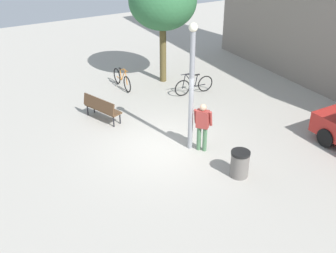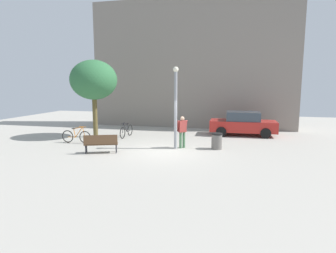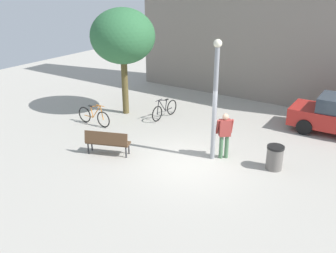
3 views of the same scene
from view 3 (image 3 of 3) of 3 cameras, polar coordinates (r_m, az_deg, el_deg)
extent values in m
plane|color=#A8A399|center=(13.21, 3.18, -5.57)|extent=(36.00, 36.00, 0.00)
cube|color=gray|center=(20.00, 17.26, 17.30)|extent=(15.46, 2.00, 9.61)
cylinder|color=gray|center=(12.88, 7.05, 3.10)|extent=(0.16, 0.16, 3.94)
sphere|color=#F2EACC|center=(12.37, 7.50, 12.29)|extent=(0.28, 0.28, 0.28)
cylinder|color=#47704C|center=(13.52, 7.98, -3.06)|extent=(0.14, 0.14, 0.85)
cylinder|color=#47704C|center=(13.57, 8.80, -3.01)|extent=(0.14, 0.14, 0.85)
cube|color=#9E3833|center=(13.26, 8.56, -0.20)|extent=(0.45, 0.43, 0.60)
sphere|color=tan|center=(13.12, 8.66, 1.46)|extent=(0.22, 0.22, 0.22)
cylinder|color=#9E3833|center=(13.23, 7.47, -0.05)|extent=(0.22, 0.23, 0.55)
cylinder|color=#9E3833|center=(13.36, 9.55, 0.05)|extent=(0.22, 0.23, 0.55)
cube|color=#513823|center=(13.85, -8.99, -2.38)|extent=(1.65, 0.98, 0.06)
cube|color=#513823|center=(13.59, -9.34, -1.74)|extent=(1.54, 0.69, 0.44)
cylinder|color=black|center=(14.35, -11.39, -2.72)|extent=(0.05, 0.05, 0.42)
cylinder|color=black|center=(13.86, -5.92, -3.31)|extent=(0.05, 0.05, 0.42)
cylinder|color=black|center=(14.09, -11.90, -3.25)|extent=(0.05, 0.05, 0.42)
cylinder|color=black|center=(13.58, -6.34, -3.86)|extent=(0.05, 0.05, 0.42)
cylinder|color=brown|center=(17.66, -6.50, 5.99)|extent=(0.29, 0.29, 2.58)
ellipsoid|color=#2E663B|center=(17.19, -6.83, 13.36)|extent=(2.87, 2.87, 2.44)
torus|color=black|center=(16.80, -1.64, 1.94)|extent=(0.09, 0.71, 0.71)
torus|color=black|center=(17.62, 0.57, 2.91)|extent=(0.09, 0.71, 0.71)
cylinder|color=black|center=(16.97, -0.89, 3.18)|extent=(0.06, 0.50, 0.64)
cylinder|color=black|center=(16.94, -0.79, 3.98)|extent=(0.07, 0.58, 0.18)
cylinder|color=black|center=(17.21, -0.31, 3.19)|extent=(0.04, 0.14, 0.48)
cylinder|color=black|center=(17.44, 0.09, 2.62)|extent=(0.06, 0.50, 0.04)
cylinder|color=black|center=(16.75, -1.52, 2.91)|extent=(0.04, 0.17, 0.63)
cube|color=black|center=(17.17, -0.21, 4.07)|extent=(0.09, 0.20, 0.04)
cylinder|color=black|center=(16.70, -1.39, 3.98)|extent=(0.05, 0.44, 0.03)
torus|color=black|center=(16.35, -9.70, 1.06)|extent=(0.71, 0.05, 0.71)
torus|color=black|center=(17.08, -12.42, 1.77)|extent=(0.71, 0.05, 0.71)
cylinder|color=orange|center=(16.49, -10.70, 2.23)|extent=(0.50, 0.04, 0.64)
cylinder|color=orange|center=(16.45, -10.88, 3.03)|extent=(0.58, 0.04, 0.18)
cylinder|color=orange|center=(16.71, -11.39, 2.16)|extent=(0.14, 0.04, 0.48)
cylinder|color=orange|center=(16.92, -11.82, 1.53)|extent=(0.50, 0.04, 0.04)
cylinder|color=orange|center=(16.30, -9.93, 2.04)|extent=(0.17, 0.04, 0.63)
cube|color=black|center=(16.66, -11.58, 3.05)|extent=(0.20, 0.08, 0.04)
cylinder|color=orange|center=(16.24, -10.17, 3.11)|extent=(0.44, 0.03, 0.03)
cylinder|color=black|center=(17.88, 21.02, 1.57)|extent=(0.65, 0.24, 0.64)
cylinder|color=black|center=(16.40, 19.82, -0.05)|extent=(0.65, 0.24, 0.64)
cylinder|color=#66605B|center=(13.16, 15.73, -4.68)|extent=(0.54, 0.54, 0.75)
cylinder|color=black|center=(12.99, 15.92, -3.03)|extent=(0.57, 0.57, 0.08)
camera|label=1|loc=(6.71, 85.39, 13.40)|focal=45.17mm
camera|label=2|loc=(4.83, -95.35, -39.41)|focal=30.62mm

